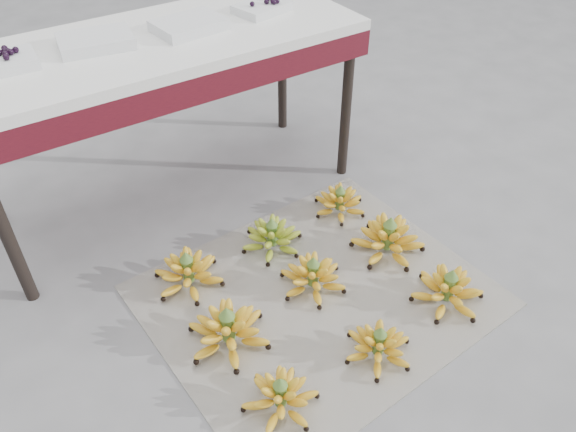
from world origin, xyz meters
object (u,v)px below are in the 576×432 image
bunch_back_center (272,237)px  tray_far_left (1,62)px  bunch_front_right (448,291)px  bunch_back_right (340,202)px  bunch_back_left (188,273)px  tray_left (96,41)px  vendor_table (160,58)px  tray_right (189,25)px  bunch_mid_right (388,239)px  bunch_mid_left (228,330)px  tray_far_right (262,7)px  newspaper_mat (317,295)px  bunch_mid_center (313,277)px  bunch_front_left (280,397)px  bunch_front_center (378,346)px

bunch_back_center → tray_far_left: size_ratio=1.30×
bunch_front_right → bunch_back_right: size_ratio=0.89×
bunch_back_left → tray_left: tray_left is taller
vendor_table → bunch_back_center: bearing=-73.2°
bunch_back_center → tray_left: size_ratio=1.09×
vendor_table → tray_right: 0.18m
bunch_mid_right → bunch_front_right: bearing=-89.1°
bunch_mid_left → tray_left: 1.20m
bunch_back_center → bunch_back_right: (0.39, 0.03, -0.00)m
bunch_back_center → tray_far_right: size_ratio=1.29×
newspaper_mat → tray_right: 1.20m
bunch_back_center → tray_far_left: 1.21m
bunch_mid_left → bunch_front_right: bearing=-8.3°
bunch_mid_left → tray_left: (0.00, 0.94, 0.74)m
bunch_front_right → bunch_back_right: (-0.01, 0.67, -0.01)m
bunch_back_center → tray_right: tray_right is taller
newspaper_mat → bunch_back_center: (0.00, 0.33, 0.06)m
bunch_back_right → tray_right: size_ratio=1.09×
vendor_table → bunch_front_right: bearing=-64.7°
tray_far_left → newspaper_mat: bearing=-51.6°
bunch_mid_left → tray_far_left: size_ratio=1.43×
tray_right → vendor_table: bearing=174.3°
tray_far_left → vendor_table: bearing=-3.7°
vendor_table → tray_far_right: size_ratio=6.51×
bunch_mid_center → tray_right: tray_right is taller
bunch_back_left → tray_far_right: (0.71, 0.56, 0.75)m
bunch_front_left → tray_far_left: 1.51m
bunch_front_center → bunch_back_center: bearing=112.2°
bunch_front_left → bunch_back_left: 0.67m
bunch_back_left → bunch_back_center: 0.39m
tray_far_left → bunch_back_right: bearing=-26.4°
bunch_back_right → tray_far_right: tray_far_right is taller
vendor_table → newspaper_mat: bearing=-79.4°
tray_right → newspaper_mat: bearing=-88.1°
newspaper_mat → bunch_mid_right: size_ratio=4.03×
bunch_front_center → bunch_mid_left: (-0.41, 0.34, 0.01)m
bunch_back_left → tray_left: size_ratio=1.10×
bunch_mid_right → bunch_back_center: size_ratio=0.95×
bunch_mid_center → bunch_mid_right: 0.39m
bunch_mid_left → tray_right: bearing=79.5°
tray_left → tray_far_right: size_ratio=1.18×
vendor_table → bunch_front_center: bearing=-81.9°
tray_right → bunch_front_center: bearing=-88.2°
bunch_mid_center → tray_far_left: (-0.75, 0.88, 0.75)m
bunch_mid_right → tray_far_right: 1.13m
tray_left → newspaper_mat: bearing=-66.9°
vendor_table → bunch_mid_right: bearing=-56.5°
tray_far_right → bunch_front_right: bearing=-86.4°
bunch_front_center → bunch_mid_right: bearing=66.7°
tray_left → tray_far_right: bearing=-2.8°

